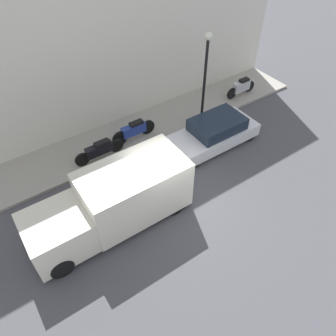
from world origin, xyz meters
name	(u,v)px	position (x,y,z in m)	size (l,w,h in m)	color
ground_plane	(174,202)	(0.00, 0.00, 0.00)	(60.00, 60.00, 0.00)	#47474C
sidewalk	(118,139)	(4.24, 0.00, 0.06)	(2.42, 18.92, 0.12)	gray
building_facade	(91,42)	(5.60, 0.00, 3.87)	(0.30, 18.92, 7.75)	silver
parked_car	(214,133)	(1.73, -3.25, 0.59)	(1.65, 3.95, 1.23)	silver
delivery_van	(112,202)	(0.40, 2.16, 1.06)	(1.88, 5.35, 2.09)	silver
motorcycle_black	(100,150)	(3.50, 1.18, 0.55)	(0.30, 2.10, 0.78)	black
scooter_silver	(241,87)	(3.80, -6.79, 0.57)	(0.30, 1.77, 0.85)	#B7B7BF
motorcycle_blue	(134,130)	(3.78, -0.56, 0.58)	(0.30, 2.03, 0.84)	navy
streetlamp	(206,66)	(3.26, -3.84, 2.79)	(0.33, 0.33, 4.06)	black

